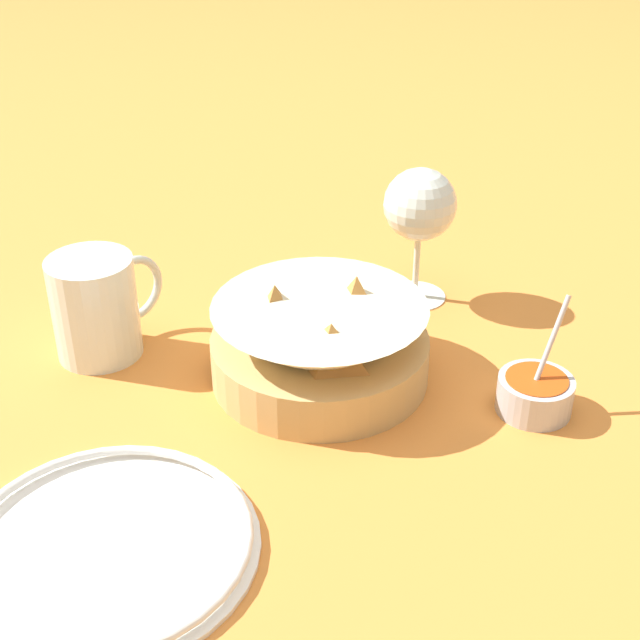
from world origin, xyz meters
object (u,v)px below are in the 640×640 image
object	(u,v)px
sauce_cup	(535,393)
wine_glass	(420,209)
side_plate	(107,544)
beer_mug	(97,310)
food_basket	(320,345)

from	to	relation	value
sauce_cup	wine_glass	xyz separation A→B (m)	(0.10, 0.22, 0.09)
sauce_cup	wine_glass	size ratio (longest dim) A/B	0.70
sauce_cup	side_plate	bearing A→B (deg)	159.67
wine_glass	side_plate	world-z (taller)	wine_glass
wine_glass	sauce_cup	bearing A→B (deg)	-114.20
beer_mug	wine_glass	bearing A→B (deg)	-27.55
wine_glass	side_plate	xyz separation A→B (m)	(-0.48, -0.08, -0.10)
beer_mug	side_plate	size ratio (longest dim) A/B	0.54
sauce_cup	beer_mug	world-z (taller)	sauce_cup
food_basket	sauce_cup	size ratio (longest dim) A/B	1.95
beer_mug	side_plate	bearing A→B (deg)	-124.31
sauce_cup	side_plate	xyz separation A→B (m)	(-0.38, 0.14, -0.01)
side_plate	beer_mug	bearing A→B (deg)	55.69
sauce_cup	beer_mug	xyz separation A→B (m)	(-0.22, 0.38, 0.03)
food_basket	beer_mug	size ratio (longest dim) A/B	1.67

